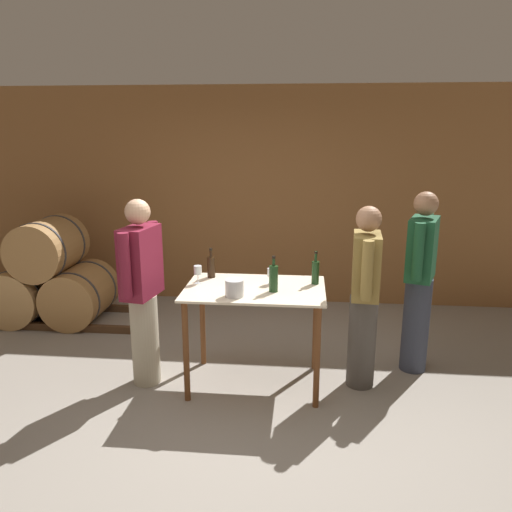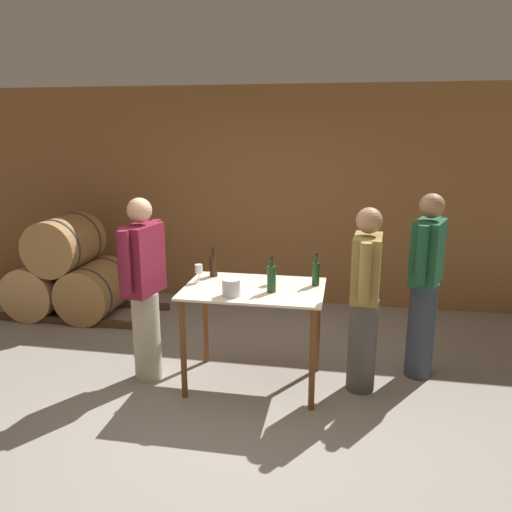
{
  "view_description": "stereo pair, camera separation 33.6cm",
  "coord_description": "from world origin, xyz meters",
  "px_view_note": "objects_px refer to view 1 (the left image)",
  "views": [
    {
      "loc": [
        0.52,
        -3.57,
        2.2
      ],
      "look_at": [
        0.12,
        0.51,
        1.14
      ],
      "focal_mm": 35.0,
      "sensor_mm": 36.0,
      "label": 1
    },
    {
      "loc": [
        0.85,
        -3.53,
        2.2
      ],
      "look_at": [
        0.12,
        0.51,
        1.14
      ],
      "focal_mm": 35.0,
      "sensor_mm": 36.0,
      "label": 2
    }
  ],
  "objects_px": {
    "person_host": "(142,289)",
    "wine_bottle_far_left": "(211,266)",
    "ice_bucket": "(234,288)",
    "wine_glass_near_center": "(271,273)",
    "wine_glass_near_left": "(198,271)",
    "person_visitor_with_scarf": "(420,279)",
    "person_visitor_bearded": "(364,294)",
    "wine_bottle_left": "(274,278)",
    "wine_bottle_center": "(315,272)"
  },
  "relations": [
    {
      "from": "person_host",
      "to": "person_visitor_bearded",
      "type": "height_order",
      "value": "person_host"
    },
    {
      "from": "wine_bottle_left",
      "to": "ice_bucket",
      "type": "distance_m",
      "value": 0.34
    },
    {
      "from": "wine_glass_near_left",
      "to": "person_host",
      "type": "bearing_deg",
      "value": -164.31
    },
    {
      "from": "ice_bucket",
      "to": "person_visitor_with_scarf",
      "type": "height_order",
      "value": "person_visitor_with_scarf"
    },
    {
      "from": "wine_bottle_left",
      "to": "wine_glass_near_center",
      "type": "xyz_separation_m",
      "value": [
        -0.03,
        0.2,
        -0.02
      ]
    },
    {
      "from": "person_host",
      "to": "person_visitor_with_scarf",
      "type": "relative_size",
      "value": 0.98
    },
    {
      "from": "wine_glass_near_center",
      "to": "wine_bottle_center",
      "type": "bearing_deg",
      "value": 5.71
    },
    {
      "from": "wine_bottle_center",
      "to": "person_visitor_with_scarf",
      "type": "bearing_deg",
      "value": 15.78
    },
    {
      "from": "person_visitor_with_scarf",
      "to": "person_visitor_bearded",
      "type": "height_order",
      "value": "person_visitor_with_scarf"
    },
    {
      "from": "wine_glass_near_left",
      "to": "wine_glass_near_center",
      "type": "xyz_separation_m",
      "value": [
        0.63,
        0.05,
        -0.02
      ]
    },
    {
      "from": "wine_glass_near_center",
      "to": "person_visitor_with_scarf",
      "type": "height_order",
      "value": "person_visitor_with_scarf"
    },
    {
      "from": "ice_bucket",
      "to": "person_visitor_bearded",
      "type": "height_order",
      "value": "person_visitor_bearded"
    },
    {
      "from": "wine_bottle_left",
      "to": "wine_glass_near_center",
      "type": "distance_m",
      "value": 0.2
    },
    {
      "from": "wine_bottle_far_left",
      "to": "wine_glass_near_left",
      "type": "distance_m",
      "value": 0.21
    },
    {
      "from": "wine_bottle_center",
      "to": "person_host",
      "type": "bearing_deg",
      "value": -171.63
    },
    {
      "from": "person_visitor_with_scarf",
      "to": "wine_bottle_center",
      "type": "bearing_deg",
      "value": -164.22
    },
    {
      "from": "wine_glass_near_center",
      "to": "person_host",
      "type": "relative_size",
      "value": 0.09
    },
    {
      "from": "wine_bottle_far_left",
      "to": "person_visitor_bearded",
      "type": "height_order",
      "value": "person_visitor_bearded"
    },
    {
      "from": "wine_bottle_left",
      "to": "ice_bucket",
      "type": "bearing_deg",
      "value": -153.07
    },
    {
      "from": "person_visitor_with_scarf",
      "to": "person_visitor_bearded",
      "type": "bearing_deg",
      "value": -146.55
    },
    {
      "from": "wine_bottle_far_left",
      "to": "ice_bucket",
      "type": "distance_m",
      "value": 0.58
    },
    {
      "from": "wine_bottle_center",
      "to": "wine_glass_near_center",
      "type": "distance_m",
      "value": 0.38
    },
    {
      "from": "person_visitor_with_scarf",
      "to": "person_visitor_bearded",
      "type": "xyz_separation_m",
      "value": [
        -0.52,
        -0.35,
        -0.05
      ]
    },
    {
      "from": "wine_glass_near_left",
      "to": "person_host",
      "type": "xyz_separation_m",
      "value": [
        -0.46,
        -0.13,
        -0.14
      ]
    },
    {
      "from": "wine_glass_near_center",
      "to": "person_host",
      "type": "distance_m",
      "value": 1.11
    },
    {
      "from": "person_host",
      "to": "wine_bottle_center",
      "type": "bearing_deg",
      "value": 8.37
    },
    {
      "from": "person_host",
      "to": "wine_bottle_far_left",
      "type": "bearing_deg",
      "value": 31.25
    },
    {
      "from": "wine_bottle_far_left",
      "to": "wine_glass_near_center",
      "type": "bearing_deg",
      "value": -15.05
    },
    {
      "from": "wine_bottle_far_left",
      "to": "wine_glass_near_left",
      "type": "xyz_separation_m",
      "value": [
        -0.08,
        -0.2,
        0.01
      ]
    },
    {
      "from": "wine_glass_near_center",
      "to": "ice_bucket",
      "type": "relative_size",
      "value": 0.93
    },
    {
      "from": "ice_bucket",
      "to": "person_host",
      "type": "xyz_separation_m",
      "value": [
        -0.82,
        0.18,
        -0.1
      ]
    },
    {
      "from": "person_visitor_bearded",
      "to": "wine_bottle_center",
      "type": "bearing_deg",
      "value": 168.95
    },
    {
      "from": "wine_glass_near_center",
      "to": "wine_glass_near_left",
      "type": "bearing_deg",
      "value": -175.54
    },
    {
      "from": "wine_bottle_left",
      "to": "wine_glass_near_left",
      "type": "distance_m",
      "value": 0.68
    },
    {
      "from": "wine_glass_near_left",
      "to": "person_visitor_with_scarf",
      "type": "xyz_separation_m",
      "value": [
        1.95,
        0.35,
        -0.13
      ]
    },
    {
      "from": "wine_glass_near_left",
      "to": "person_visitor_with_scarf",
      "type": "distance_m",
      "value": 1.98
    },
    {
      "from": "wine_bottle_far_left",
      "to": "person_visitor_bearded",
      "type": "xyz_separation_m",
      "value": [
        1.34,
        -0.19,
        -0.16
      ]
    },
    {
      "from": "wine_glass_near_left",
      "to": "person_visitor_with_scarf",
      "type": "bearing_deg",
      "value": 10.25
    },
    {
      "from": "wine_bottle_left",
      "to": "wine_glass_near_left",
      "type": "xyz_separation_m",
      "value": [
        -0.66,
        0.15,
        -0.0
      ]
    },
    {
      "from": "wine_bottle_far_left",
      "to": "ice_bucket",
      "type": "xyz_separation_m",
      "value": [
        0.28,
        -0.5,
        -0.03
      ]
    },
    {
      "from": "wine_bottle_left",
      "to": "wine_glass_near_center",
      "type": "relative_size",
      "value": 2.17
    },
    {
      "from": "wine_glass_near_center",
      "to": "wine_bottle_left",
      "type": "bearing_deg",
      "value": -80.99
    },
    {
      "from": "wine_bottle_center",
      "to": "ice_bucket",
      "type": "distance_m",
      "value": 0.76
    },
    {
      "from": "person_visitor_with_scarf",
      "to": "person_host",
      "type": "bearing_deg",
      "value": -168.69
    },
    {
      "from": "wine_bottle_far_left",
      "to": "wine_glass_near_center",
      "type": "relative_size",
      "value": 1.93
    },
    {
      "from": "person_visitor_with_scarf",
      "to": "wine_bottle_left",
      "type": "bearing_deg",
      "value": -158.56
    },
    {
      "from": "person_visitor_bearded",
      "to": "wine_bottle_left",
      "type": "bearing_deg",
      "value": -168.25
    },
    {
      "from": "wine_glass_near_center",
      "to": "ice_bucket",
      "type": "distance_m",
      "value": 0.45
    },
    {
      "from": "wine_bottle_left",
      "to": "ice_bucket",
      "type": "relative_size",
      "value": 2.02
    },
    {
      "from": "wine_glass_near_left",
      "to": "ice_bucket",
      "type": "distance_m",
      "value": 0.48
    }
  ]
}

